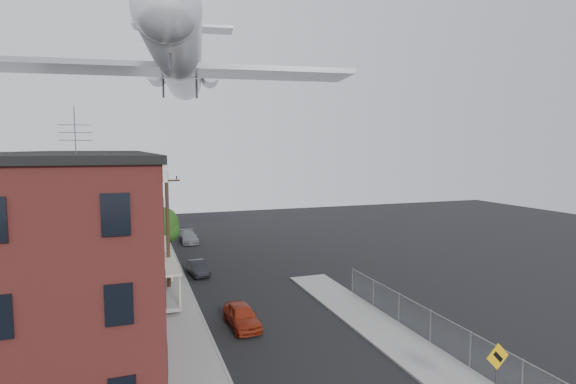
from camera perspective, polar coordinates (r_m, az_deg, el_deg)
name	(u,v)px	position (r m, az deg, el deg)	size (l,w,h in m)	color
sidewalk_left	(165,273)	(39.93, -15.40, -9.90)	(3.00, 62.00, 0.12)	gray
sidewalk_right	(396,340)	(26.66, 13.52, -17.75)	(3.00, 26.00, 0.12)	gray
curb_left	(182,271)	(40.04, -13.30, -9.79)	(0.15, 62.00, 0.14)	gray
curb_right	(373,343)	(25.95, 10.69, -18.34)	(0.15, 26.00, 0.14)	gray
corner_building	(36,274)	(22.46, -29.40, -9.01)	(10.31, 12.30, 12.15)	#3A1312
row_house_a	(66,235)	(31.66, -26.41, -4.88)	(11.98, 7.00, 10.30)	#626260
row_house_b	(77,219)	(38.53, -25.18, -3.07)	(11.98, 7.00, 10.30)	slate
row_house_c	(86,208)	(45.44, -24.32, -1.81)	(11.98, 7.00, 10.30)	#626260
row_house_d	(91,200)	(52.38, -23.69, -0.88)	(11.98, 7.00, 10.30)	slate
row_house_e	(96,193)	(59.33, -23.21, -0.17)	(11.98, 7.00, 10.30)	#626260
chainlink_fence	(430,326)	(26.36, 17.64, -15.94)	(0.06, 18.06, 1.90)	gray
warning_sign	(497,365)	(20.99, 25.01, -19.31)	(1.10, 0.11, 2.80)	#515156
utility_pole	(168,232)	(33.06, -15.02, -4.88)	(1.80, 0.26, 9.00)	black
street_tree	(163,226)	(43.05, -15.59, -4.17)	(3.22, 3.20, 5.20)	black
car_near	(242,316)	(27.66, -5.87, -15.38)	(1.59, 3.95, 1.35)	maroon
car_mid	(197,268)	(38.79, -11.44, -9.43)	(1.28, 3.66, 1.21)	black
car_far	(189,237)	(51.97, -12.48, -5.60)	(1.80, 4.42, 1.28)	gray
airplane	(179,61)	(39.45, -13.65, 15.90)	(27.53, 31.45, 9.04)	silver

